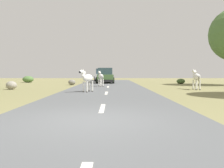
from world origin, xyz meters
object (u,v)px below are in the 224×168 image
(zebra_1, at_px, (196,77))
(car_0, at_px, (105,76))
(rock_1, at_px, (10,85))
(zebra_0, at_px, (87,78))
(rock_3, at_px, (11,85))
(bush_2, at_px, (28,79))
(zebra_3, at_px, (100,77))
(rock_4, at_px, (72,82))
(bush_1, at_px, (181,81))
(car_1, at_px, (102,75))

(zebra_1, relative_size, car_0, 0.37)
(car_0, xyz_separation_m, rock_1, (-7.89, -7.46, -0.69))
(car_0, bearing_deg, zebra_1, 122.72)
(zebra_0, xyz_separation_m, rock_3, (-6.02, 2.83, -0.60))
(zebra_1, height_order, rock_1, zebra_1)
(zebra_0, relative_size, bush_2, 1.07)
(zebra_1, height_order, car_0, car_0)
(zebra_3, distance_m, rock_4, 4.32)
(zebra_1, distance_m, bush_1, 8.97)
(zebra_1, distance_m, car_0, 12.31)
(zebra_1, bearing_deg, zebra_3, 157.74)
(car_1, relative_size, rock_4, 5.98)
(zebra_3, height_order, rock_4, zebra_3)
(rock_3, bearing_deg, car_1, 68.26)
(bush_2, height_order, rock_4, bush_2)
(zebra_3, distance_m, rock_1, 7.78)
(bush_1, relative_size, rock_4, 1.29)
(rock_3, bearing_deg, zebra_1, -0.50)
(zebra_1, bearing_deg, bush_2, 146.52)
(rock_1, bearing_deg, car_0, 43.40)
(zebra_0, relative_size, car_1, 0.33)
(rock_1, bearing_deg, bush_2, 100.75)
(zebra_0, distance_m, car_0, 12.77)
(bush_2, bearing_deg, rock_3, -76.23)
(zebra_3, bearing_deg, bush_1, 16.58)
(bush_1, bearing_deg, zebra_0, -128.78)
(bush_1, height_order, bush_2, bush_2)
(zebra_0, xyz_separation_m, car_0, (0.75, 12.74, -0.06))
(car_0, bearing_deg, zebra_3, 85.85)
(zebra_0, height_order, zebra_3, zebra_0)
(rock_3, bearing_deg, bush_1, 29.68)
(zebra_0, height_order, rock_4, zebra_0)
(zebra_3, bearing_deg, zebra_1, -40.23)
(zebra_1, xyz_separation_m, bush_1, (1.40, 8.83, -0.65))
(zebra_3, distance_m, car_1, 12.41)
(zebra_1, distance_m, rock_1, 15.25)
(zebra_1, height_order, zebra_3, zebra_1)
(rock_4, bearing_deg, bush_1, 12.18)
(zebra_0, relative_size, rock_1, 2.45)
(car_1, xyz_separation_m, rock_4, (-2.69, -9.42, -0.57))
(car_0, relative_size, bush_1, 4.70)
(zebra_3, bearing_deg, rock_4, 119.90)
(rock_4, bearing_deg, rock_1, -141.32)
(bush_1, distance_m, rock_1, 17.57)
(bush_2, distance_m, rock_4, 8.63)
(zebra_0, bearing_deg, zebra_1, -134.13)
(rock_4, bearing_deg, zebra_1, -31.27)
(bush_1, relative_size, rock_1, 1.59)
(car_1, relative_size, bush_1, 4.64)
(rock_1, xyz_separation_m, rock_3, (1.12, -2.45, 0.15))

